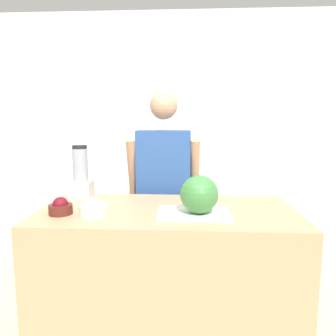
{
  "coord_description": "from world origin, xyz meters",
  "views": [
    {
      "loc": [
        0.11,
        -1.56,
        1.46
      ],
      "look_at": [
        0.0,
        0.43,
        1.16
      ],
      "focal_mm": 35.0,
      "sensor_mm": 36.0,
      "label": 1
    }
  ],
  "objects": [
    {
      "name": "bowl_cream",
      "position": [
        -0.41,
        0.22,
        0.95
      ],
      "size": [
        0.16,
        0.16,
        0.11
      ],
      "color": "beige",
      "rests_on": "counter_island"
    },
    {
      "name": "refrigerator",
      "position": [
        -0.57,
        1.73,
        0.88
      ],
      "size": [
        0.8,
        0.69,
        1.76
      ],
      "color": "white",
      "rests_on": "ground_plane"
    },
    {
      "name": "counter_island",
      "position": [
        0.0,
        0.39,
        0.46
      ],
      "size": [
        1.56,
        0.78,
        0.91
      ],
      "color": "tan",
      "rests_on": "ground_plane"
    },
    {
      "name": "person",
      "position": [
        -0.07,
        1.01,
        0.86
      ],
      "size": [
        0.56,
        0.27,
        1.67
      ],
      "color": "gray",
      "rests_on": "ground_plane"
    },
    {
      "name": "cutting_board",
      "position": [
        0.16,
        0.28,
        0.92
      ],
      "size": [
        0.42,
        0.29,
        0.01
      ],
      "color": "white",
      "rests_on": "counter_island"
    },
    {
      "name": "wall_back",
      "position": [
        0.0,
        2.11,
        1.3
      ],
      "size": [
        8.0,
        0.06,
        2.6
      ],
      "color": "silver",
      "rests_on": "ground_plane"
    },
    {
      "name": "blender",
      "position": [
        -0.62,
        0.65,
        1.07
      ],
      "size": [
        0.15,
        0.15,
        0.37
      ],
      "color": "silver",
      "rests_on": "counter_island"
    },
    {
      "name": "watermelon",
      "position": [
        0.19,
        0.27,
        1.04
      ],
      "size": [
        0.22,
        0.22,
        0.22
      ],
      "color": "#3D7F3D",
      "rests_on": "cutting_board"
    },
    {
      "name": "bowl_cherries",
      "position": [
        -0.62,
        0.25,
        0.95
      ],
      "size": [
        0.14,
        0.14,
        0.1
      ],
      "color": "#511E19",
      "rests_on": "counter_island"
    }
  ]
}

